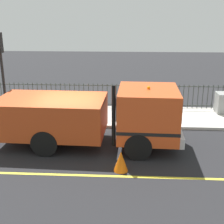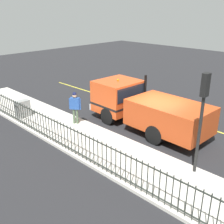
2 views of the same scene
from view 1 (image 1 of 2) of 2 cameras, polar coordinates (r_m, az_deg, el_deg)
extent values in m
plane|color=#232326|center=(12.13, -7.66, -5.66)|extent=(59.63, 59.63, 0.00)
cube|color=beige|center=(14.93, -5.52, -0.69)|extent=(2.96, 27.11, 0.13)
cube|color=yellow|center=(9.91, -10.40, -11.55)|extent=(0.12, 24.39, 0.01)
cube|color=#D84C1E|center=(11.21, 6.76, -0.11)|extent=(2.47, 2.23, 1.79)
cube|color=black|center=(11.10, 6.83, 1.82)|extent=(2.28, 2.26, 0.79)
cube|color=#B8411A|center=(11.74, -11.27, -0.62)|extent=(2.53, 4.11, 1.35)
cube|color=silver|center=(11.56, 12.36, -3.77)|extent=(2.29, 0.27, 0.36)
cube|color=black|center=(11.34, 6.69, -1.99)|extent=(2.49, 2.25, 0.12)
cylinder|color=black|center=(12.52, 5.02, -2.41)|extent=(0.33, 0.97, 0.96)
cylinder|color=black|center=(10.53, 4.95, -6.52)|extent=(0.33, 0.97, 0.96)
cylinder|color=black|center=(12.94, -9.79, -1.93)|extent=(0.33, 0.97, 0.96)
cylinder|color=black|center=(11.02, -12.59, -5.76)|extent=(0.33, 0.97, 0.96)
sphere|color=orange|center=(10.96, 6.94, 4.59)|extent=(0.12, 0.12, 0.12)
cylinder|color=black|center=(10.19, 0.32, -0.81)|extent=(0.14, 0.14, 2.15)
cube|color=#264C99|center=(13.70, 9.74, 2.87)|extent=(0.49, 0.55, 0.64)
sphere|color=tan|center=(13.59, 9.84, 4.66)|extent=(0.24, 0.24, 0.24)
sphere|color=#14193F|center=(13.57, 9.86, 5.00)|extent=(0.23, 0.23, 0.23)
cylinder|color=#4C6047|center=(13.97, 9.86, -0.06)|extent=(0.13, 0.13, 0.86)
cylinder|color=#4C6047|center=(13.86, 9.29, -0.19)|extent=(0.13, 0.13, 0.86)
cylinder|color=#264C99|center=(13.90, 10.62, 2.90)|extent=(0.09, 0.09, 0.61)
cylinder|color=#264C99|center=(13.52, 8.82, 2.57)|extent=(0.09, 0.09, 0.61)
cylinder|color=#2D332D|center=(16.57, 20.11, 2.69)|extent=(0.04, 0.04, 1.26)
cylinder|color=#2D332D|center=(16.50, 19.28, 2.71)|extent=(0.04, 0.04, 1.26)
cylinder|color=#2D332D|center=(16.43, 18.45, 2.74)|extent=(0.04, 0.04, 1.26)
cylinder|color=#2D332D|center=(16.36, 17.61, 2.76)|extent=(0.04, 0.04, 1.26)
cylinder|color=#2D332D|center=(16.30, 16.77, 2.79)|extent=(0.04, 0.04, 1.26)
cylinder|color=#2D332D|center=(16.25, 15.92, 2.81)|extent=(0.04, 0.04, 1.26)
cylinder|color=#2D332D|center=(16.19, 15.07, 2.84)|extent=(0.04, 0.04, 1.26)
cylinder|color=#2D332D|center=(16.15, 14.21, 2.86)|extent=(0.04, 0.04, 1.26)
cylinder|color=#2D332D|center=(16.10, 13.34, 2.89)|extent=(0.04, 0.04, 1.26)
cylinder|color=#2D332D|center=(16.06, 12.47, 2.91)|extent=(0.04, 0.04, 1.26)
cylinder|color=#2D332D|center=(16.02, 11.59, 2.93)|extent=(0.04, 0.04, 1.26)
cylinder|color=#2D332D|center=(15.98, 10.71, 2.95)|extent=(0.04, 0.04, 1.26)
cylinder|color=#2D332D|center=(15.95, 9.83, 2.98)|extent=(0.04, 0.04, 1.26)
cylinder|color=#2D332D|center=(15.93, 8.94, 3.00)|extent=(0.04, 0.04, 1.26)
cylinder|color=#2D332D|center=(15.90, 8.06, 3.02)|extent=(0.04, 0.04, 1.26)
cylinder|color=#2D332D|center=(15.88, 7.16, 3.04)|extent=(0.04, 0.04, 1.26)
cylinder|color=#2D332D|center=(15.87, 6.27, 3.05)|extent=(0.04, 0.04, 1.26)
cylinder|color=#2D332D|center=(15.86, 5.38, 3.07)|extent=(0.04, 0.04, 1.26)
cylinder|color=#2D332D|center=(15.85, 4.48, 3.09)|extent=(0.04, 0.04, 1.26)
cylinder|color=#2D332D|center=(15.85, 3.58, 3.11)|extent=(0.04, 0.04, 1.26)
cylinder|color=#2D332D|center=(15.85, 2.69, 3.12)|extent=(0.04, 0.04, 1.26)
cylinder|color=#2D332D|center=(15.85, 1.79, 3.14)|extent=(0.04, 0.04, 1.26)
cylinder|color=#2D332D|center=(15.86, 0.89, 3.15)|extent=(0.04, 0.04, 1.26)
cylinder|color=#2D332D|center=(15.87, 0.00, 3.16)|extent=(0.04, 0.04, 1.26)
cylinder|color=#2D332D|center=(15.88, -0.90, 3.18)|extent=(0.04, 0.04, 1.26)
cylinder|color=#2D332D|center=(15.90, -1.79, 3.19)|extent=(0.04, 0.04, 1.26)
cylinder|color=#2D332D|center=(15.93, -2.68, 3.20)|extent=(0.04, 0.04, 1.26)
cylinder|color=#2D332D|center=(15.95, -3.56, 3.21)|extent=(0.04, 0.04, 1.26)
cylinder|color=#2D332D|center=(15.98, -4.45, 3.22)|extent=(0.04, 0.04, 1.26)
cylinder|color=#2D332D|center=(16.02, -5.33, 3.23)|extent=(0.04, 0.04, 1.26)
cylinder|color=#2D332D|center=(16.06, -6.20, 3.24)|extent=(0.04, 0.04, 1.26)
cylinder|color=#2D332D|center=(16.10, -7.07, 3.24)|extent=(0.04, 0.04, 1.26)
cylinder|color=#2D332D|center=(16.14, -7.94, 3.25)|extent=(0.04, 0.04, 1.26)
cylinder|color=#2D332D|center=(16.19, -8.80, 3.26)|extent=(0.04, 0.04, 1.26)
cylinder|color=#2D332D|center=(16.25, -9.66, 3.26)|extent=(0.04, 0.04, 1.26)
cylinder|color=#2D332D|center=(16.30, -10.51, 3.26)|extent=(0.04, 0.04, 1.26)
cylinder|color=#2D332D|center=(16.36, -11.35, 3.27)|extent=(0.04, 0.04, 1.26)
cylinder|color=#2D332D|center=(16.43, -12.19, 3.27)|extent=(0.04, 0.04, 1.26)
cylinder|color=#2D332D|center=(16.49, -13.02, 3.27)|extent=(0.04, 0.04, 1.26)
cylinder|color=#2D332D|center=(16.56, -13.85, 3.27)|extent=(0.04, 0.04, 1.26)
cylinder|color=#2D332D|center=(16.64, -14.67, 3.27)|extent=(0.04, 0.04, 1.26)
cylinder|color=#2D332D|center=(16.72, -15.48, 3.27)|extent=(0.04, 0.04, 1.26)
cylinder|color=#2D332D|center=(16.80, -16.28, 3.27)|extent=(0.04, 0.04, 1.26)
cylinder|color=#2D332D|center=(16.88, -17.07, 3.27)|extent=(0.04, 0.04, 1.26)
cylinder|color=#2D332D|center=(16.97, -17.86, 3.27)|extent=(0.04, 0.04, 1.26)
cylinder|color=#2D332D|center=(17.06, -18.64, 3.27)|extent=(0.04, 0.04, 1.26)
cylinder|color=#2D332D|center=(17.15, -19.41, 3.26)|extent=(0.04, 0.04, 1.26)
cylinder|color=#2D332D|center=(17.25, -20.17, 3.26)|extent=(0.04, 0.04, 1.26)
cube|color=#2D332D|center=(15.87, -4.94, 5.07)|extent=(0.04, 23.04, 0.04)
cube|color=#2D332D|center=(16.13, -4.84, 1.58)|extent=(0.04, 23.04, 0.04)
cylinder|color=black|center=(14.23, -19.87, 5.93)|extent=(0.12, 0.12, 3.97)
sphere|color=green|center=(14.03, -20.45, 11.13)|extent=(0.16, 0.16, 0.16)
cube|color=gray|center=(15.96, 19.84, 1.66)|extent=(0.81, 0.44, 1.00)
cone|color=orange|center=(9.82, 1.68, -9.30)|extent=(0.47, 0.47, 0.67)
camera|label=2|loc=(23.80, -22.18, 20.22)|focal=43.62mm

